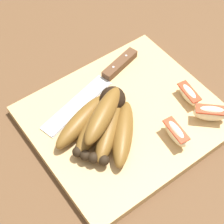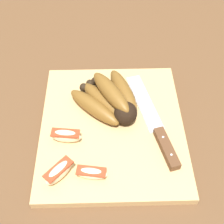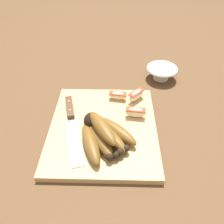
{
  "view_description": "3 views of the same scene",
  "coord_description": "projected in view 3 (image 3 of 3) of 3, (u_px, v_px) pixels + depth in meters",
  "views": [
    {
      "loc": [
        0.3,
        0.32,
        0.63
      ],
      "look_at": [
        0.04,
        -0.03,
        0.04
      ],
      "focal_mm": 59.65,
      "sensor_mm": 36.0,
      "label": 1
    },
    {
      "loc": [
        -0.4,
        -0.01,
        0.57
      ],
      "look_at": [
        0.04,
        -0.02,
        0.04
      ],
      "focal_mm": 48.82,
      "sensor_mm": 36.0,
      "label": 2
    },
    {
      "loc": [
        0.49,
        0.02,
        0.51
      ],
      "look_at": [
        -0.01,
        0.01,
        0.06
      ],
      "focal_mm": 35.9,
      "sensor_mm": 36.0,
      "label": 3
    }
  ],
  "objects": [
    {
      "name": "cutting_board",
      "position": [
        103.0,
        128.0,
        0.69
      ],
      "size": [
        0.37,
        0.32,
        0.02
      ],
      "primitive_type": "cube",
      "color": "tan",
      "rests_on": "ground_plane"
    },
    {
      "name": "apple_wedge_near",
      "position": [
        136.0,
        112.0,
        0.7
      ],
      "size": [
        0.03,
        0.07,
        0.04
      ],
      "color": "#F4E5C1",
      "rests_on": "cutting_board"
    },
    {
      "name": "ground_plane",
      "position": [
        109.0,
        127.0,
        0.71
      ],
      "size": [
        6.0,
        6.0,
        0.0
      ],
      "primitive_type": "plane",
      "color": "brown"
    },
    {
      "name": "apple_wedge_far",
      "position": [
        136.0,
        95.0,
        0.76
      ],
      "size": [
        0.06,
        0.06,
        0.04
      ],
      "color": "#F4E5C1",
      "rests_on": "cutting_board"
    },
    {
      "name": "ceramic_bowl",
      "position": [
        162.0,
        72.0,
        0.89
      ],
      "size": [
        0.12,
        0.12,
        0.05
      ],
      "color": "silver",
      "rests_on": "ground_plane"
    },
    {
      "name": "apple_wedge_middle",
      "position": [
        118.0,
        96.0,
        0.77
      ],
      "size": [
        0.03,
        0.07,
        0.03
      ],
      "color": "#F4E5C1",
      "rests_on": "cutting_board"
    },
    {
      "name": "banana_bunch",
      "position": [
        103.0,
        134.0,
        0.63
      ],
      "size": [
        0.19,
        0.18,
        0.07
      ],
      "color": "black",
      "rests_on": "cutting_board"
    },
    {
      "name": "chefs_knife",
      "position": [
        71.0,
        118.0,
        0.7
      ],
      "size": [
        0.28,
        0.1,
        0.02
      ],
      "color": "silver",
      "rests_on": "cutting_board"
    }
  ]
}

